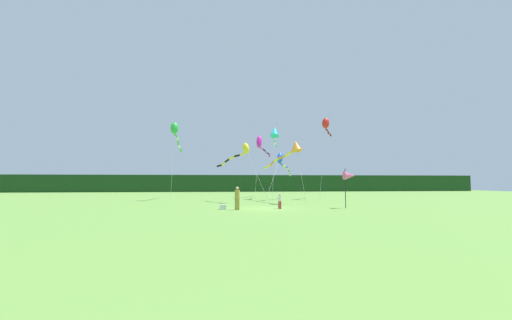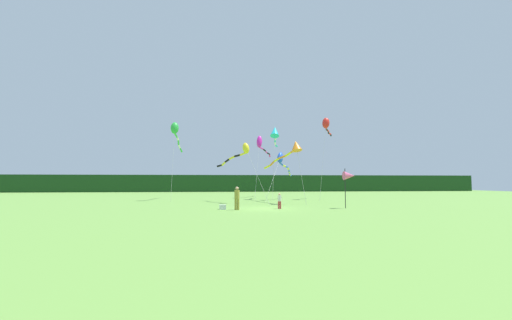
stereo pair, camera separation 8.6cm
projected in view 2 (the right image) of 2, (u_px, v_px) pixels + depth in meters
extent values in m
plane|color=#6B9E42|center=(265.00, 209.00, 25.30)|extent=(120.00, 120.00, 0.00)
cube|color=#193D19|center=(236.00, 183.00, 70.03)|extent=(108.00, 3.38, 3.54)
cylinder|color=olive|center=(236.00, 204.00, 24.14)|extent=(0.17, 0.17, 0.83)
cylinder|color=olive|center=(238.00, 204.00, 24.16)|extent=(0.17, 0.17, 0.83)
cylinder|color=olive|center=(237.00, 194.00, 24.20)|extent=(0.38, 0.38, 0.65)
sphere|color=tan|center=(237.00, 188.00, 24.23)|extent=(0.24, 0.24, 0.24)
cylinder|color=#B23338|center=(279.00, 205.00, 25.06)|extent=(0.12, 0.12, 0.58)
cylinder|color=#B23338|center=(280.00, 205.00, 25.08)|extent=(0.12, 0.12, 0.58)
cylinder|color=silver|center=(279.00, 198.00, 25.10)|extent=(0.27, 0.27, 0.46)
sphere|color=tan|center=(279.00, 194.00, 25.13)|extent=(0.17, 0.17, 0.17)
cube|color=silver|center=(223.00, 207.00, 24.53)|extent=(0.50, 0.39, 0.35)
cylinder|color=black|center=(345.00, 188.00, 25.75)|extent=(0.06, 0.06, 3.14)
cone|color=#E5598C|center=(349.00, 176.00, 25.86)|extent=(0.90, 0.70, 0.70)
cylinder|color=#B2B2B2|center=(323.00, 160.00, 37.61)|extent=(1.89, 3.09, 9.24)
ellipsoid|color=red|center=(326.00, 123.00, 39.54)|extent=(1.32, 1.40, 1.50)
cylinder|color=red|center=(326.00, 128.00, 39.77)|extent=(0.39, 0.60, 0.26)
cylinder|color=black|center=(327.00, 129.00, 40.26)|extent=(0.48, 0.60, 0.31)
cylinder|color=red|center=(328.00, 131.00, 40.74)|extent=(0.48, 0.58, 0.25)
cylinder|color=black|center=(328.00, 132.00, 41.23)|extent=(0.42, 0.63, 0.36)
cylinder|color=red|center=(330.00, 134.00, 41.69)|extent=(0.54, 0.54, 0.26)
cylinder|color=black|center=(331.00, 135.00, 42.15)|extent=(0.44, 0.61, 0.32)
cylinder|color=#B2B2B2|center=(301.00, 174.00, 30.20)|extent=(0.57, 1.54, 5.55)
cone|color=orange|center=(296.00, 146.00, 31.11)|extent=(1.40, 1.55, 1.25)
cylinder|color=orange|center=(294.00, 151.00, 31.60)|extent=(0.44, 1.15, 0.32)
cylinder|color=yellow|center=(288.00, 154.00, 32.62)|extent=(0.53, 1.17, 0.48)
cylinder|color=orange|center=(282.00, 157.00, 33.58)|extent=(0.71, 1.11, 0.38)
cylinder|color=yellow|center=(277.00, 160.00, 34.54)|extent=(0.50, 1.17, 0.43)
cylinder|color=orange|center=(272.00, 163.00, 35.56)|extent=(0.49, 1.19, 0.57)
cylinder|color=yellow|center=(268.00, 167.00, 36.51)|extent=(0.71, 1.13, 0.49)
cylinder|color=#B2B2B2|center=(257.00, 175.00, 30.88)|extent=(1.96, 2.90, 5.45)
ellipsoid|color=yellow|center=(246.00, 148.00, 32.38)|extent=(1.09, 1.21, 1.31)
cylinder|color=yellow|center=(243.00, 154.00, 32.67)|extent=(0.68, 0.86, 0.35)
cylinder|color=black|center=(238.00, 156.00, 33.31)|extent=(0.71, 0.83, 0.30)
cylinder|color=yellow|center=(232.00, 158.00, 33.93)|extent=(0.71, 0.86, 0.42)
cylinder|color=black|center=(227.00, 160.00, 34.59)|extent=(0.62, 0.92, 0.46)
cylinder|color=yellow|center=(224.00, 163.00, 35.31)|extent=(0.53, 0.95, 0.48)
cylinder|color=black|center=(220.00, 166.00, 36.00)|extent=(0.71, 0.84, 0.32)
cylinder|color=#B2B2B2|center=(273.00, 179.00, 34.87)|extent=(2.50, 4.93, 4.88)
ellipsoid|color=blue|center=(280.00, 158.00, 37.61)|extent=(1.22, 1.57, 1.67)
cylinder|color=blue|center=(281.00, 164.00, 37.88)|extent=(0.62, 0.77, 0.43)
cylinder|color=yellow|center=(284.00, 166.00, 38.51)|extent=(0.59, 0.74, 0.31)
cylinder|color=blue|center=(286.00, 167.00, 39.15)|extent=(0.58, 0.74, 0.28)
cylinder|color=yellow|center=(288.00, 168.00, 39.81)|extent=(0.48, 0.80, 0.40)
cylinder|color=blue|center=(289.00, 170.00, 40.51)|extent=(0.44, 0.81, 0.41)
cylinder|color=yellow|center=(289.00, 172.00, 41.21)|extent=(0.36, 0.79, 0.32)
cylinder|color=blue|center=(289.00, 173.00, 41.92)|extent=(0.41, 0.79, 0.33)
cylinder|color=yellow|center=(290.00, 174.00, 42.63)|extent=(0.39, 0.79, 0.34)
cylinder|color=blue|center=(290.00, 175.00, 43.33)|extent=(0.49, 0.77, 0.30)
cylinder|color=#B2B2B2|center=(173.00, 163.00, 35.48)|extent=(0.06, 2.45, 8.20)
ellipsoid|color=green|center=(175.00, 128.00, 36.96)|extent=(0.92, 1.08, 1.48)
cylinder|color=green|center=(176.00, 135.00, 37.55)|extent=(0.31, 1.34, 0.52)
cylinder|color=white|center=(178.00, 138.00, 38.81)|extent=(0.21, 1.30, 0.34)
cylinder|color=green|center=(178.00, 142.00, 40.04)|extent=(0.32, 1.36, 0.62)
cylinder|color=white|center=(179.00, 146.00, 41.28)|extent=(0.22, 1.33, 0.48)
cylinder|color=green|center=(181.00, 150.00, 42.53)|extent=(0.30, 1.35, 0.58)
cylinder|color=#B2B2B2|center=(274.00, 164.00, 37.40)|extent=(0.93, 3.67, 8.24)
cone|color=#1EB7CC|center=(275.00, 131.00, 39.54)|extent=(1.44, 1.77, 1.67)
cylinder|color=#1EB7CC|center=(275.00, 137.00, 39.88)|extent=(0.47, 0.84, 0.33)
cylinder|color=white|center=(276.00, 139.00, 40.64)|extent=(0.23, 0.83, 0.34)
cylinder|color=#1EB7CC|center=(275.00, 141.00, 41.41)|extent=(0.31, 0.85, 0.39)
cylinder|color=white|center=(275.00, 143.00, 42.17)|extent=(0.39, 0.87, 0.46)
cylinder|color=#1EB7CC|center=(276.00, 146.00, 42.92)|extent=(0.54, 0.83, 0.36)
cylinder|color=#B2B2B2|center=(257.00, 169.00, 40.48)|extent=(1.01, 3.51, 7.34)
ellipsoid|color=#E026B2|center=(259.00, 142.00, 42.51)|extent=(0.98, 1.26, 1.81)
cylinder|color=#E026B2|center=(261.00, 148.00, 43.02)|extent=(0.77, 1.17, 0.35)
cylinder|color=black|center=(264.00, 150.00, 44.13)|extent=(0.71, 1.20, 0.36)
cylinder|color=#E026B2|center=(266.00, 152.00, 45.28)|extent=(0.55, 1.23, 0.33)
cylinder|color=black|center=(268.00, 153.00, 46.42)|extent=(0.76, 1.17, 0.33)
cylinder|color=#E026B2|center=(270.00, 155.00, 47.56)|extent=(0.43, 1.26, 0.45)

